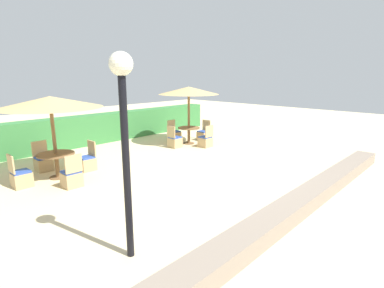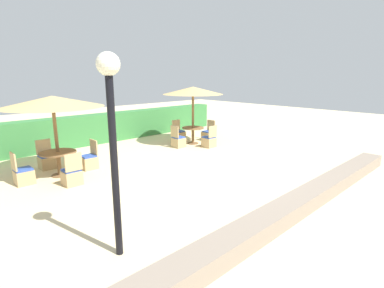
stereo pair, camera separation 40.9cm
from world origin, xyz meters
TOP-DOWN VIEW (x-y plane):
  - ground_plane at (0.00, 0.00)m, footprint 40.00×40.00m
  - hedge_row at (0.00, 6.48)m, footprint 13.00×0.70m
  - stone_border at (0.00, -3.03)m, footprint 10.00×0.56m
  - lamp_post at (-3.93, -1.71)m, footprint 0.36×0.36m
  - parasol_back_left at (-3.12, 3.11)m, footprint 2.86×2.86m
  - round_table_back_left at (-3.12, 3.11)m, footprint 1.05×1.05m
  - patio_chair_back_left_south at (-3.16, 2.09)m, footprint 0.46×0.46m
  - patio_chair_back_left_north at (-3.14, 4.12)m, footprint 0.46×0.46m
  - patio_chair_back_left_east at (-2.17, 3.15)m, footprint 0.46×0.46m
  - patio_chair_back_left_west at (-4.12, 3.08)m, footprint 0.46×0.46m
  - parasol_back_right at (2.75, 3.41)m, footprint 2.58×2.58m
  - round_table_back_right at (2.75, 3.41)m, footprint 0.95×0.95m
  - patio_chair_back_right_west at (1.84, 3.36)m, footprint 0.46×0.46m
  - patio_chair_back_right_east at (3.70, 3.38)m, footprint 0.46×0.46m
  - patio_chair_back_right_north at (2.77, 4.37)m, footprint 0.46×0.46m
  - patio_chair_back_right_south at (2.79, 2.47)m, footprint 0.46×0.46m

SIDE VIEW (x-z plane):
  - ground_plane at x=0.00m, z-range 0.00..0.00m
  - stone_border at x=0.00m, z-range 0.00..0.36m
  - patio_chair_back_left_south at x=-3.16m, z-range -0.20..0.73m
  - patio_chair_back_left_north at x=-3.14m, z-range -0.20..0.73m
  - patio_chair_back_left_east at x=-2.17m, z-range -0.20..0.73m
  - patio_chair_back_left_west at x=-4.12m, z-range -0.20..0.73m
  - patio_chair_back_right_west at x=1.84m, z-range -0.20..0.73m
  - patio_chair_back_right_east at x=3.70m, z-range -0.20..0.73m
  - patio_chair_back_right_north at x=2.77m, z-range -0.20..0.73m
  - patio_chair_back_right_south at x=2.79m, z-range -0.20..0.73m
  - round_table_back_right at x=2.75m, z-range 0.19..0.91m
  - round_table_back_left at x=-3.12m, z-range 0.21..0.95m
  - hedge_row at x=0.00m, z-range 0.00..1.28m
  - parasol_back_left at x=-3.12m, z-range 1.03..3.42m
  - parasol_back_right at x=2.75m, z-range 1.07..3.54m
  - lamp_post at x=-3.93m, z-range 0.69..4.01m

